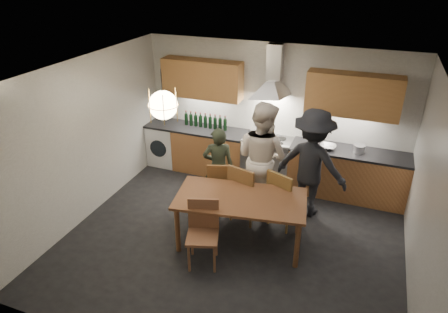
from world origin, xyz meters
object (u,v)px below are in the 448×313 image
(dining_table, at_px, (241,203))
(chair_back_left, at_px, (221,184))
(person_left, at_px, (218,167))
(chair_front, at_px, (203,228))
(person_right, at_px, (312,164))
(stock_pot, at_px, (359,149))
(wine_bottles, at_px, (205,120))
(person_mid, at_px, (262,157))
(mixing_bowl, at_px, (328,147))

(dining_table, xyz_separation_m, chair_back_left, (-0.57, 0.65, -0.16))
(chair_back_left, relative_size, person_left, 0.66)
(dining_table, xyz_separation_m, chair_front, (-0.36, -0.55, -0.15))
(person_left, xyz_separation_m, person_right, (1.51, 0.30, 0.20))
(dining_table, relative_size, chair_back_left, 2.12)
(stock_pot, relative_size, wine_bottles, 0.21)
(person_right, bearing_deg, wine_bottles, -8.84)
(person_mid, relative_size, wine_bottles, 2.13)
(wine_bottles, bearing_deg, chair_front, -67.66)
(chair_back_left, distance_m, mixing_bowl, 2.02)
(stock_pot, bearing_deg, dining_table, -127.63)
(person_mid, relative_size, mixing_bowl, 6.91)
(person_left, bearing_deg, person_mid, 171.84)
(person_mid, relative_size, stock_pot, 9.94)
(person_right, bearing_deg, person_mid, 22.01)
(person_left, distance_m, wine_bottles, 1.40)
(person_left, bearing_deg, mixing_bowl, -169.37)
(person_right, height_order, stock_pot, person_right)
(person_left, distance_m, person_right, 1.55)
(person_left, bearing_deg, dining_table, 107.50)
(mixing_bowl, bearing_deg, person_right, -102.52)
(wine_bottles, bearing_deg, person_mid, -34.68)
(person_right, distance_m, mixing_bowl, 0.74)
(person_right, xyz_separation_m, mixing_bowl, (0.16, 0.72, 0.01))
(chair_back_left, xyz_separation_m, wine_bottles, (-0.86, 1.39, 0.50))
(chair_back_left, relative_size, mixing_bowl, 3.42)
(dining_table, xyz_separation_m, mixing_bowl, (0.97, 1.91, 0.23))
(chair_back_left, height_order, chair_front, chair_front)
(person_mid, bearing_deg, person_right, -147.71)
(person_left, relative_size, wine_bottles, 1.60)
(chair_back_left, height_order, person_mid, person_mid)
(chair_back_left, xyz_separation_m, person_right, (1.38, 0.53, 0.38))
(dining_table, bearing_deg, person_left, 119.00)
(chair_back_left, xyz_separation_m, chair_front, (0.20, -1.21, 0.00))
(person_left, relative_size, mixing_bowl, 5.19)
(mixing_bowl, bearing_deg, dining_table, -116.95)
(person_left, xyz_separation_m, stock_pot, (2.19, 1.05, 0.25))
(dining_table, relative_size, person_right, 1.09)
(chair_front, height_order, person_left, person_left)
(chair_back_left, bearing_deg, dining_table, 112.95)
(person_left, xyz_separation_m, person_mid, (0.71, 0.16, 0.24))
(person_mid, height_order, wine_bottles, person_mid)
(chair_back_left, bearing_deg, stock_pot, -166.13)
(chair_front, xyz_separation_m, person_right, (1.17, 1.74, 0.38))
(person_mid, bearing_deg, stock_pot, -126.65)
(chair_back_left, height_order, person_right, person_right)
(person_left, distance_m, mixing_bowl, 1.97)
(dining_table, distance_m, person_right, 1.45)
(stock_pot, bearing_deg, person_right, -132.33)
(dining_table, distance_m, chair_back_left, 0.88)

